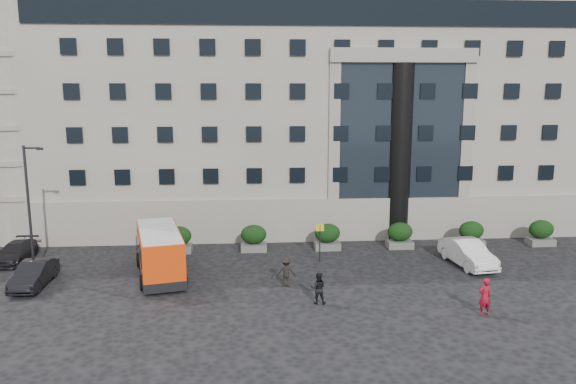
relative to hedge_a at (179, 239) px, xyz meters
name	(u,v)px	position (x,y,z in m)	size (l,w,h in m)	color
ground	(234,291)	(4.00, -7.80, -0.93)	(120.00, 120.00, 0.00)	black
civic_building	(303,112)	(10.00, 14.20, 8.07)	(44.00, 24.00, 18.00)	gray
entrance_column	(399,153)	(16.00, 2.50, 5.57)	(1.80, 1.80, 13.00)	black
apartment_far	(7,89)	(-23.00, 30.20, 10.07)	(13.00, 13.00, 22.00)	#786146
hedge_a	(179,239)	(0.00, 0.00, 0.00)	(1.80, 1.26, 1.84)	#575654
hedge_b	(254,238)	(5.20, 0.00, 0.00)	(1.80, 1.26, 1.84)	#575654
hedge_c	(327,236)	(10.40, 0.00, 0.00)	(1.80, 1.26, 1.84)	#575654
hedge_d	(400,235)	(15.60, 0.00, 0.00)	(1.80, 1.26, 1.84)	#575654
hedge_e	(471,234)	(20.80, 0.00, 0.00)	(1.80, 1.26, 1.84)	#575654
hedge_f	(541,232)	(26.00, 0.00, 0.00)	(1.80, 1.26, 1.84)	#575654
street_lamp	(30,207)	(-7.94, -4.80, 3.44)	(1.16, 0.18, 8.00)	#262628
bus_stop_sign	(320,236)	(9.50, -2.80, 0.80)	(0.50, 0.08, 2.52)	#262628
minibus	(160,251)	(-0.50, -4.94, 0.65)	(3.87, 7.23, 2.87)	#E53C0A
red_truck	(91,208)	(-8.00, 7.88, 0.62)	(2.71, 5.64, 3.03)	maroon
parked_car_b	(34,274)	(-7.50, -6.21, -0.22)	(1.50, 4.31, 1.42)	black
parked_car_c	(16,252)	(-10.46, -1.32, -0.31)	(1.74, 4.28, 1.24)	black
parked_car_d	(85,217)	(-8.62, 8.20, -0.23)	(2.31, 5.00, 1.39)	black
white_taxi	(468,253)	(18.88, -4.24, -0.11)	(1.74, 4.98, 1.64)	white
pedestrian_a	(485,297)	(16.67, -12.08, 0.04)	(0.71, 0.46, 1.94)	maroon
pedestrian_b	(318,288)	(8.51, -9.98, -0.07)	(0.83, 0.65, 1.71)	black
pedestrian_c	(286,272)	(7.00, -7.24, -0.06)	(1.12, 0.64, 1.73)	black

